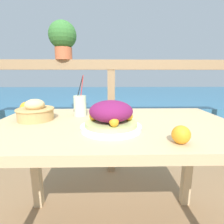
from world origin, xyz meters
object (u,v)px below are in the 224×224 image
(salad_plate, at_px, (111,117))
(potted_plant, at_px, (63,38))
(drink_glass, at_px, (80,106))
(bread_basket, at_px, (35,112))

(salad_plate, distance_m, potted_plant, 1.14)
(potted_plant, bearing_deg, salad_plate, -65.64)
(drink_glass, height_order, potted_plant, potted_plant)
(potted_plant, bearing_deg, drink_glass, -69.97)
(salad_plate, height_order, drink_glass, drink_glass)
(salad_plate, distance_m, drink_glass, 0.33)
(drink_glass, xyz_separation_m, potted_plant, (-0.24, 0.65, 0.51))
(drink_glass, bearing_deg, potted_plant, 110.03)
(drink_glass, bearing_deg, bread_basket, -157.88)
(drink_glass, relative_size, bread_basket, 1.20)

